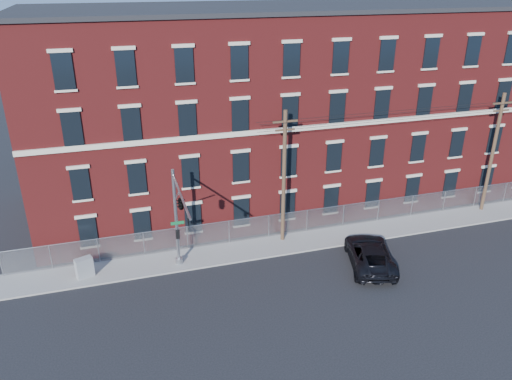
{
  "coord_description": "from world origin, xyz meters",
  "views": [
    {
      "loc": [
        -9.4,
        -25.35,
        18.72
      ],
      "look_at": [
        -0.57,
        4.0,
        5.2
      ],
      "focal_mm": 34.86,
      "sensor_mm": 36.0,
      "label": 1
    }
  ],
  "objects_px": {
    "utility_pole_near": "(284,175)",
    "pickup_truck": "(370,254)",
    "utility_cabinet": "(84,268)",
    "traffic_signal_mast": "(180,209)"
  },
  "relations": [
    {
      "from": "utility_pole_near",
      "to": "pickup_truck",
      "type": "distance_m",
      "value": 8.12
    },
    {
      "from": "utility_pole_near",
      "to": "utility_cabinet",
      "type": "bearing_deg",
      "value": -176.09
    },
    {
      "from": "traffic_signal_mast",
      "to": "utility_cabinet",
      "type": "distance_m",
      "value": 8.1
    },
    {
      "from": "traffic_signal_mast",
      "to": "utility_cabinet",
      "type": "bearing_deg",
      "value": 158.54
    },
    {
      "from": "traffic_signal_mast",
      "to": "pickup_truck",
      "type": "xyz_separation_m",
      "value": [
        12.65,
        -1.49,
        -4.55
      ]
    },
    {
      "from": "pickup_truck",
      "to": "utility_cabinet",
      "type": "distance_m",
      "value": 19.28
    },
    {
      "from": "traffic_signal_mast",
      "to": "utility_pole_near",
      "type": "height_order",
      "value": "utility_pole_near"
    },
    {
      "from": "utility_pole_near",
      "to": "utility_cabinet",
      "type": "height_order",
      "value": "utility_pole_near"
    },
    {
      "from": "pickup_truck",
      "to": "utility_pole_near",
      "type": "bearing_deg",
      "value": -29.74
    },
    {
      "from": "utility_cabinet",
      "to": "utility_pole_near",
      "type": "bearing_deg",
      "value": -16.85
    }
  ]
}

